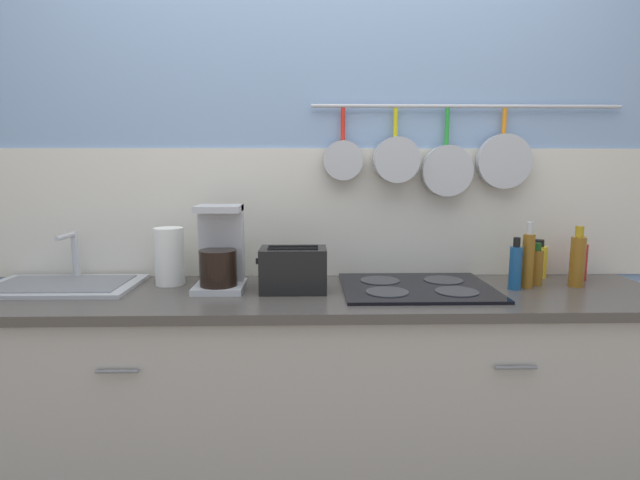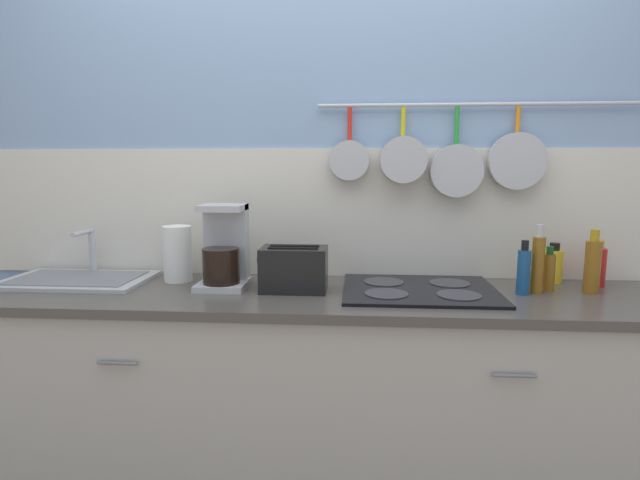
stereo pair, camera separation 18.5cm
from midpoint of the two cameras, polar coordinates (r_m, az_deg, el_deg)
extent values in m
cube|color=#84A3CC|center=(2.16, -3.00, 6.94)|extent=(7.20, 0.06, 2.60)
cube|color=silver|center=(2.17, -2.97, 3.16)|extent=(7.20, 0.07, 0.55)
cylinder|color=#B7BABF|center=(2.20, 14.10, 14.62)|extent=(1.29, 0.02, 0.02)
cylinder|color=red|center=(2.11, 0.07, 13.09)|extent=(0.02, 0.02, 0.13)
cylinder|color=#B7BABF|center=(2.09, 0.08, 9.08)|extent=(0.16, 0.04, 0.16)
cylinder|color=gold|center=(2.13, 6.11, 13.20)|extent=(0.02, 0.02, 0.12)
cylinder|color=#B7BABF|center=(2.09, 6.18, 9.09)|extent=(0.19, 0.07, 0.19)
cylinder|color=green|center=(2.17, 11.91, 12.55)|extent=(0.02, 0.02, 0.15)
cylinder|color=#B7BABF|center=(2.14, 11.91, 7.75)|extent=(0.21, 0.05, 0.21)
cylinder|color=orange|center=(2.24, 18.08, 12.80)|extent=(0.02, 0.02, 0.10)
cylinder|color=#B7BABF|center=(2.21, 18.05, 8.55)|extent=(0.23, 0.04, 0.23)
cube|color=#B7B2A8|center=(2.05, -3.07, -18.53)|extent=(2.61, 0.54, 0.85)
cylinder|color=slate|center=(1.83, -24.99, -13.52)|extent=(0.14, 0.01, 0.01)
cylinder|color=slate|center=(1.78, 18.69, -13.71)|extent=(0.14, 0.01, 0.01)
cube|color=#4C4742|center=(1.90, -3.18, -6.52)|extent=(2.65, 0.58, 0.03)
cube|color=#B7BABF|center=(2.24, -29.60, -4.62)|extent=(0.58, 0.36, 0.01)
cube|color=slate|center=(2.24, -29.62, -4.38)|extent=(0.49, 0.29, 0.00)
cylinder|color=#B7BABF|center=(2.34, -28.24, -1.64)|extent=(0.03, 0.03, 0.21)
cylinder|color=#B7BABF|center=(2.27, -29.21, 0.36)|extent=(0.02, 0.14, 0.02)
cylinder|color=white|center=(2.11, -19.27, -1.79)|extent=(0.12, 0.12, 0.23)
cube|color=#B7BABF|center=(1.98, -14.01, -5.24)|extent=(0.19, 0.21, 0.02)
cube|color=#B7BABF|center=(2.01, -13.75, -0.64)|extent=(0.17, 0.07, 0.32)
cylinder|color=black|center=(1.94, -14.26, -3.12)|extent=(0.14, 0.14, 0.14)
cube|color=#B7BABF|center=(1.95, -14.19, 3.50)|extent=(0.17, 0.16, 0.02)
cube|color=black|center=(1.89, -5.87, -3.41)|extent=(0.25, 0.16, 0.17)
cube|color=black|center=(1.85, -5.98, -1.00)|extent=(0.19, 0.03, 0.00)
cube|color=black|center=(1.91, -5.84, -0.72)|extent=(0.19, 0.03, 0.00)
cube|color=black|center=(1.90, -9.87, -2.41)|extent=(0.02, 0.02, 0.02)
cube|color=black|center=(1.96, 8.34, -5.41)|extent=(0.58, 0.47, 0.01)
cylinder|color=#38383D|center=(1.85, 4.85, -5.95)|extent=(0.16, 0.16, 0.00)
cylinder|color=#38383D|center=(1.89, 12.71, -5.77)|extent=(0.16, 0.16, 0.00)
cylinder|color=#38383D|center=(2.03, 4.29, -4.64)|extent=(0.16, 0.16, 0.00)
cylinder|color=#38383D|center=(2.07, 11.46, -4.52)|extent=(0.16, 0.16, 0.00)
cylinder|color=navy|center=(2.02, 19.03, -3.10)|extent=(0.05, 0.05, 0.17)
cylinder|color=black|center=(2.01, 19.17, -0.26)|extent=(0.03, 0.03, 0.04)
cylinder|color=#8C5919|center=(2.06, 20.34, -2.30)|extent=(0.05, 0.05, 0.21)
cylinder|color=beige|center=(2.04, 20.52, 1.27)|extent=(0.03, 0.03, 0.05)
cylinder|color=#8C5919|center=(2.13, 21.29, -3.01)|extent=(0.05, 0.05, 0.14)
cylinder|color=#194C19|center=(2.12, 21.42, -0.75)|extent=(0.03, 0.03, 0.03)
cylinder|color=yellow|center=(2.29, 21.58, -2.36)|extent=(0.07, 0.07, 0.13)
cylinder|color=black|center=(2.27, 21.69, -0.35)|extent=(0.04, 0.04, 0.03)
cylinder|color=#8C5919|center=(2.16, 25.21, -2.31)|extent=(0.06, 0.06, 0.20)
cylinder|color=#B28C19|center=(2.15, 25.41, 0.85)|extent=(0.03, 0.03, 0.04)
cylinder|color=red|center=(2.29, 25.53, -2.32)|extent=(0.06, 0.06, 0.15)
cylinder|color=#B28C19|center=(2.28, 25.68, -0.03)|extent=(0.03, 0.03, 0.03)
camera|label=1|loc=(0.09, -92.86, -0.42)|focal=28.00mm
camera|label=2|loc=(0.09, 87.14, 0.42)|focal=28.00mm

